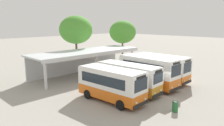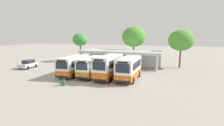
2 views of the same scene
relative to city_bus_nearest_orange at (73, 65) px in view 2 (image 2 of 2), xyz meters
The scene contains 16 objects.
ground_plane 4.93m from the city_bus_nearest_orange, 32.45° to the right, with size 180.00×180.00×0.00m, color #A39E93.
city_bus_nearest_orange is the anchor object (origin of this frame).
city_bus_second_in_row 3.08m from the city_bus_nearest_orange, ahead, with size 2.54×7.23×3.03m.
city_bus_middle_cream 6.09m from the city_bus_nearest_orange, ahead, with size 2.58×7.07×3.48m.
city_bus_fourth_amber 9.14m from the city_bus_nearest_orange, ahead, with size 2.47×7.15×3.27m.
parked_car_flank 12.25m from the city_bus_nearest_orange, 167.13° to the left, with size 2.31×4.22×1.62m.
terminal_canopy 11.49m from the city_bus_nearest_orange, 64.40° to the left, with size 16.18×5.04×3.40m.
waiting_chair_end_by_column 9.61m from the city_bus_nearest_orange, 67.50° to the left, with size 0.46×0.46×0.86m.
waiting_chair_second_from_end 9.87m from the city_bus_nearest_orange, 63.85° to the left, with size 0.46×0.46×0.86m.
waiting_chair_middle_seat 10.14m from the city_bus_nearest_orange, 60.31° to the left, with size 0.46×0.46×0.86m.
waiting_chair_fourth_seat 10.49m from the city_bus_nearest_orange, 57.14° to the left, with size 0.46×0.46×0.86m.
waiting_chair_fifth_seat 10.90m from the city_bus_nearest_orange, 54.30° to the left, with size 0.46×0.46×0.86m.
roadside_tree_behind_canopy 16.45m from the city_bus_nearest_orange, 65.30° to the left, with size 5.17×5.17×8.31m.
roadside_tree_east_of_canopy 21.40m from the city_bus_nearest_orange, 39.11° to the left, with size 4.91×4.91×7.57m.
roadside_tree_west_of_canopy 17.02m from the city_bus_nearest_orange, 115.28° to the left, with size 3.71×3.71×6.95m.
litter_bin_apron 5.99m from the city_bus_nearest_orange, 70.58° to the right, with size 0.49×0.49×0.90m.
Camera 2 is at (11.51, -22.10, 6.50)m, focal length 28.70 mm.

